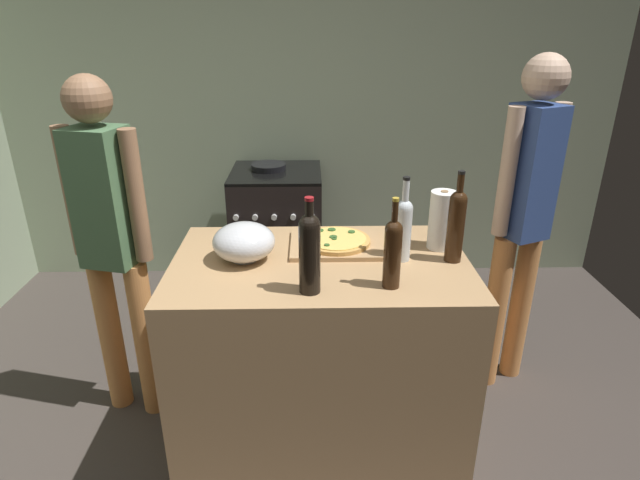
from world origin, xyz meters
The scene contains 14 objects.
ground_plane centered at (0.00, 1.27, -0.01)m, with size 4.69×3.14×0.02m, color #3F3833.
kitchen_wall_rear centered at (0.00, 2.59, 1.30)m, with size 4.69×0.10×2.60m, color #99A889.
counter centered at (0.17, 0.73, 0.47)m, with size 1.24×0.77×0.94m, color tan.
cutting_board centered at (0.24, 0.88, 0.95)m, with size 0.40×0.32×0.02m, color tan.
pizza centered at (0.24, 0.88, 0.97)m, with size 0.30×0.30×0.03m.
mixing_bowl centered at (-0.15, 0.75, 1.02)m, with size 0.26×0.26×0.16m.
paper_towel_roll centered at (0.69, 0.86, 1.06)m, with size 0.11×0.11×0.26m.
wine_bottle_amber centered at (0.51, 0.74, 1.09)m, with size 0.07×0.07×0.36m.
wine_bottle_dark centered at (0.43, 0.50, 1.08)m, with size 0.07×0.07×0.35m.
wine_bottle_green centered at (0.12, 0.47, 1.10)m, with size 0.08×0.08×0.36m.
wine_bottle_clear centered at (0.72, 0.73, 1.10)m, with size 0.07×0.07×0.38m.
stove centered at (-0.10, 2.19, 0.46)m, with size 0.61×0.61×0.96m.
person_in_stripes centered at (-0.78, 0.97, 0.96)m, with size 0.38×0.25×1.66m.
person_in_red centered at (1.18, 1.17, 1.00)m, with size 0.34×0.26×1.73m.
Camera 1 is at (0.13, -1.21, 1.86)m, focal length 29.11 mm.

